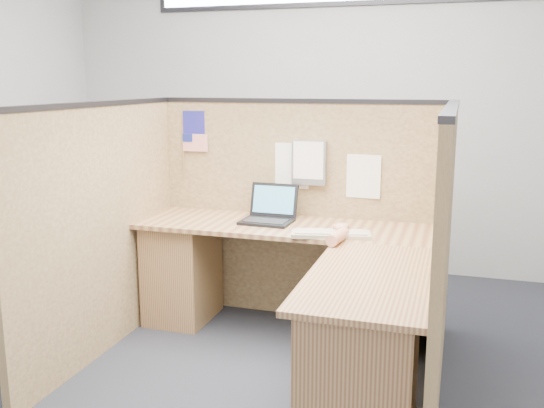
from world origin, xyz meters
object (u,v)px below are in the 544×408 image
(laptop, at_px, (269,212))
(mouse, at_px, (342,231))
(l_desk, at_px, (297,297))
(keyboard, at_px, (331,234))

(laptop, distance_m, mouse, 0.57)
(l_desk, distance_m, keyboard, 0.43)
(laptop, bearing_deg, l_desk, -53.78)
(l_desk, height_order, keyboard, keyboard)
(keyboard, distance_m, mouse, 0.09)
(laptop, xyz_separation_m, keyboard, (0.48, -0.28, -0.04))
(laptop, bearing_deg, mouse, -19.75)
(l_desk, distance_m, mouse, 0.49)
(l_desk, bearing_deg, mouse, 51.33)
(l_desk, relative_size, mouse, 18.94)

